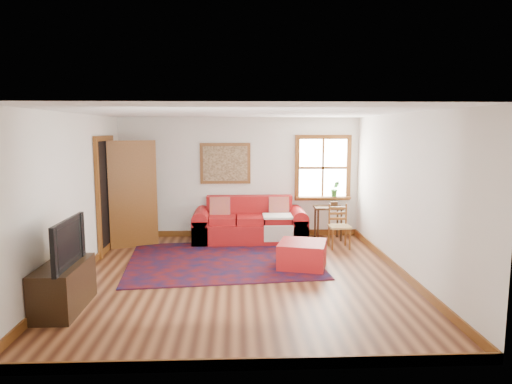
{
  "coord_description": "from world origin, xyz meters",
  "views": [
    {
      "loc": [
        -0.06,
        -6.78,
        2.26
      ],
      "look_at": [
        0.25,
        0.6,
        1.24
      ],
      "focal_mm": 32.0,
      "sensor_mm": 36.0,
      "label": 1
    }
  ],
  "objects_px": {
    "side_table": "(328,212)",
    "media_cabinet": "(64,287)",
    "red_ottoman": "(302,255)",
    "red_leather_sofa": "(250,226)",
    "ladder_back_chair": "(339,224)"
  },
  "relations": [
    {
      "from": "side_table",
      "to": "media_cabinet",
      "type": "bearing_deg",
      "value": -138.93
    },
    {
      "from": "red_ottoman",
      "to": "red_leather_sofa",
      "type": "bearing_deg",
      "value": 128.68
    },
    {
      "from": "red_leather_sofa",
      "to": "red_ottoman",
      "type": "relative_size",
      "value": 3.06
    },
    {
      "from": "red_leather_sofa",
      "to": "side_table",
      "type": "bearing_deg",
      "value": 1.69
    },
    {
      "from": "red_leather_sofa",
      "to": "ladder_back_chair",
      "type": "distance_m",
      "value": 1.8
    },
    {
      "from": "red_leather_sofa",
      "to": "side_table",
      "type": "distance_m",
      "value": 1.63
    },
    {
      "from": "media_cabinet",
      "to": "side_table",
      "type": "bearing_deg",
      "value": 41.07
    },
    {
      "from": "red_ottoman",
      "to": "media_cabinet",
      "type": "xyz_separation_m",
      "value": [
        -3.25,
        -1.64,
        0.08
      ]
    },
    {
      "from": "ladder_back_chair",
      "to": "red_ottoman",
      "type": "bearing_deg",
      "value": -125.23
    },
    {
      "from": "red_leather_sofa",
      "to": "ladder_back_chair",
      "type": "bearing_deg",
      "value": -19.37
    },
    {
      "from": "red_leather_sofa",
      "to": "side_table",
      "type": "height_order",
      "value": "red_leather_sofa"
    },
    {
      "from": "red_ottoman",
      "to": "side_table",
      "type": "bearing_deg",
      "value": 82.02
    },
    {
      "from": "side_table",
      "to": "media_cabinet",
      "type": "distance_m",
      "value": 5.38
    },
    {
      "from": "red_ottoman",
      "to": "ladder_back_chair",
      "type": "height_order",
      "value": "ladder_back_chair"
    },
    {
      "from": "red_leather_sofa",
      "to": "ladder_back_chair",
      "type": "xyz_separation_m",
      "value": [
        1.69,
        -0.59,
        0.15
      ]
    }
  ]
}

